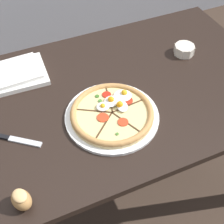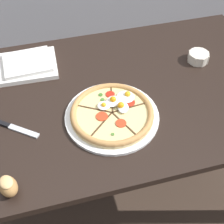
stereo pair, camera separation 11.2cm
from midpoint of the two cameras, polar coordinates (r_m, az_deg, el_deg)
The scene contains 7 objects.
ground_plane at distance 1.85m, azimuth 1.28°, elevation -13.62°, with size 12.00×12.00×0.00m, color #3D2D23.
dining_table at distance 1.30m, azimuth 1.76°, elevation 0.15°, with size 1.44×0.83×0.76m.
pizza at distance 1.13m, azimuth 2.88°, elevation -0.47°, with size 0.35×0.35×0.05m.
ramekin_bowl at distance 1.43m, azimuth 17.73°, elevation 9.49°, with size 0.09×0.09×0.04m.
napkin_folded at distance 1.37m, azimuth -12.86°, elevation 8.34°, with size 0.25×0.21×0.04m.
bread_piece_near at distance 0.98m, azimuth -15.36°, elevation -13.10°, with size 0.08×0.09×0.06m.
knife_main at distance 1.15m, azimuth -15.08°, elevation -2.86°, with size 0.17×0.14×0.01m.
Camera 2 is at (-0.21, -0.85, 1.63)m, focal length 50.00 mm.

